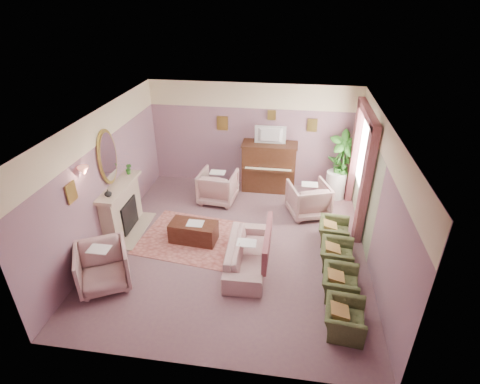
# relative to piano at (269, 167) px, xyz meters

# --- Properties ---
(floor) EXTENTS (5.50, 6.00, 0.01)m
(floor) POSITION_rel_piano_xyz_m (-0.50, -2.68, -0.65)
(floor) COLOR #7C5961
(floor) RESTS_ON ground
(ceiling) EXTENTS (5.50, 6.00, 0.01)m
(ceiling) POSITION_rel_piano_xyz_m (-0.50, -2.68, 2.15)
(ceiling) COLOR white
(ceiling) RESTS_ON wall_back
(wall_back) EXTENTS (5.50, 0.02, 2.80)m
(wall_back) POSITION_rel_piano_xyz_m (-0.50, 0.32, 0.75)
(wall_back) COLOR slate
(wall_back) RESTS_ON floor
(wall_front) EXTENTS (5.50, 0.02, 2.80)m
(wall_front) POSITION_rel_piano_xyz_m (-0.50, -5.68, 0.75)
(wall_front) COLOR slate
(wall_front) RESTS_ON floor
(wall_left) EXTENTS (0.02, 6.00, 2.80)m
(wall_left) POSITION_rel_piano_xyz_m (-3.25, -2.68, 0.75)
(wall_left) COLOR slate
(wall_left) RESTS_ON floor
(wall_right) EXTENTS (0.02, 6.00, 2.80)m
(wall_right) POSITION_rel_piano_xyz_m (2.25, -2.68, 0.75)
(wall_right) COLOR slate
(wall_right) RESTS_ON floor
(picture_rail_band) EXTENTS (5.50, 0.01, 0.65)m
(picture_rail_band) POSITION_rel_piano_xyz_m (-0.50, 0.31, 1.82)
(picture_rail_band) COLOR #FFF1C1
(picture_rail_band) RESTS_ON wall_back
(stripe_panel) EXTENTS (0.01, 3.00, 2.15)m
(stripe_panel) POSITION_rel_piano_xyz_m (2.23, -1.38, 0.42)
(stripe_panel) COLOR #AFBC95
(stripe_panel) RESTS_ON wall_right
(fireplace_surround) EXTENTS (0.30, 1.40, 1.10)m
(fireplace_surround) POSITION_rel_piano_xyz_m (-3.09, -2.48, -0.10)
(fireplace_surround) COLOR #C2AD91
(fireplace_surround) RESTS_ON floor
(fireplace_inset) EXTENTS (0.18, 0.72, 0.68)m
(fireplace_inset) POSITION_rel_piano_xyz_m (-2.99, -2.48, -0.25)
(fireplace_inset) COLOR black
(fireplace_inset) RESTS_ON floor
(fire_ember) EXTENTS (0.06, 0.54, 0.10)m
(fire_ember) POSITION_rel_piano_xyz_m (-2.95, -2.48, -0.43)
(fire_ember) COLOR orange
(fire_ember) RESTS_ON floor
(mantel_shelf) EXTENTS (0.40, 1.55, 0.07)m
(mantel_shelf) POSITION_rel_piano_xyz_m (-3.06, -2.48, 0.47)
(mantel_shelf) COLOR #C2AD91
(mantel_shelf) RESTS_ON fireplace_surround
(hearth) EXTENTS (0.55, 1.50, 0.02)m
(hearth) POSITION_rel_piano_xyz_m (-2.89, -2.48, -0.64)
(hearth) COLOR #C2AD91
(hearth) RESTS_ON floor
(mirror_frame) EXTENTS (0.04, 0.72, 1.20)m
(mirror_frame) POSITION_rel_piano_xyz_m (-3.20, -2.48, 1.15)
(mirror_frame) COLOR #B39E44
(mirror_frame) RESTS_ON wall_left
(mirror_glass) EXTENTS (0.01, 0.60, 1.06)m
(mirror_glass) POSITION_rel_piano_xyz_m (-3.17, -2.48, 1.15)
(mirror_glass) COLOR white
(mirror_glass) RESTS_ON wall_left
(sconce_shade) EXTENTS (0.20, 0.20, 0.16)m
(sconce_shade) POSITION_rel_piano_xyz_m (-3.12, -3.53, 1.33)
(sconce_shade) COLOR #F18065
(sconce_shade) RESTS_ON wall_left
(piano) EXTENTS (1.40, 0.60, 1.30)m
(piano) POSITION_rel_piano_xyz_m (0.00, 0.00, 0.00)
(piano) COLOR #3D2113
(piano) RESTS_ON floor
(piano_keyshelf) EXTENTS (1.30, 0.12, 0.06)m
(piano_keyshelf) POSITION_rel_piano_xyz_m (-0.00, -0.35, 0.07)
(piano_keyshelf) COLOR #3D2113
(piano_keyshelf) RESTS_ON piano
(piano_keys) EXTENTS (1.20, 0.08, 0.02)m
(piano_keys) POSITION_rel_piano_xyz_m (0.00, -0.35, 0.11)
(piano_keys) COLOR white
(piano_keys) RESTS_ON piano
(piano_top) EXTENTS (1.45, 0.65, 0.04)m
(piano_top) POSITION_rel_piano_xyz_m (0.00, 0.00, 0.66)
(piano_top) COLOR #3D2113
(piano_top) RESTS_ON piano
(television) EXTENTS (0.80, 0.12, 0.48)m
(television) POSITION_rel_piano_xyz_m (0.00, -0.05, 0.95)
(television) COLOR black
(television) RESTS_ON piano
(print_back_left) EXTENTS (0.30, 0.03, 0.38)m
(print_back_left) POSITION_rel_piano_xyz_m (-1.30, 0.28, 1.07)
(print_back_left) COLOR #B39E44
(print_back_left) RESTS_ON wall_back
(print_back_right) EXTENTS (0.26, 0.03, 0.34)m
(print_back_right) POSITION_rel_piano_xyz_m (1.05, 0.28, 1.13)
(print_back_right) COLOR #B39E44
(print_back_right) RESTS_ON wall_back
(print_back_mid) EXTENTS (0.22, 0.03, 0.26)m
(print_back_mid) POSITION_rel_piano_xyz_m (0.00, 0.28, 1.35)
(print_back_mid) COLOR #B39E44
(print_back_mid) RESTS_ON wall_back
(print_left_wall) EXTENTS (0.03, 0.28, 0.36)m
(print_left_wall) POSITION_rel_piano_xyz_m (-3.21, -3.88, 1.07)
(print_left_wall) COLOR #B39E44
(print_left_wall) RESTS_ON wall_left
(window_blind) EXTENTS (0.03, 1.40, 1.80)m
(window_blind) POSITION_rel_piano_xyz_m (2.20, -1.13, 1.05)
(window_blind) COLOR beige
(window_blind) RESTS_ON wall_right
(curtain_left) EXTENTS (0.16, 0.34, 2.60)m
(curtain_left) POSITION_rel_piano_xyz_m (2.12, -2.05, 0.65)
(curtain_left) COLOR #8D4950
(curtain_left) RESTS_ON floor
(curtain_right) EXTENTS (0.16, 0.34, 2.60)m
(curtain_right) POSITION_rel_piano_xyz_m (2.12, -0.21, 0.65)
(curtain_right) COLOR #8D4950
(curtain_right) RESTS_ON floor
(pelmet) EXTENTS (0.16, 2.20, 0.16)m
(pelmet) POSITION_rel_piano_xyz_m (2.12, -1.13, 1.91)
(pelmet) COLOR #8D4950
(pelmet) RESTS_ON wall_right
(mantel_plant) EXTENTS (0.16, 0.16, 0.28)m
(mantel_plant) POSITION_rel_piano_xyz_m (-3.05, -1.93, 0.64)
(mantel_plant) COLOR #2B7021
(mantel_plant) RESTS_ON mantel_shelf
(mantel_vase) EXTENTS (0.16, 0.16, 0.16)m
(mantel_vase) POSITION_rel_piano_xyz_m (-3.05, -2.98, 0.58)
(mantel_vase) COLOR #FFF1C1
(mantel_vase) RESTS_ON mantel_shelf
(area_rug) EXTENTS (2.70, 2.09, 0.01)m
(area_rug) POSITION_rel_piano_xyz_m (-1.32, -2.60, -0.64)
(area_rug) COLOR #B1625A
(area_rug) RESTS_ON floor
(coffee_table) EXTENTS (1.04, 0.59, 0.45)m
(coffee_table) POSITION_rel_piano_xyz_m (-1.41, -2.66, -0.43)
(coffee_table) COLOR #3F1E14
(coffee_table) RESTS_ON floor
(table_paper) EXTENTS (0.35, 0.28, 0.01)m
(table_paper) POSITION_rel_piano_xyz_m (-1.36, -2.66, -0.20)
(table_paper) COLOR silver
(table_paper) RESTS_ON coffee_table
(sofa) EXTENTS (0.62, 1.86, 0.75)m
(sofa) POSITION_rel_piano_xyz_m (-0.17, -3.29, -0.27)
(sofa) COLOR #C19995
(sofa) RESTS_ON floor
(sofa_throw) EXTENTS (0.09, 1.41, 0.52)m
(sofa_throw) POSITION_rel_piano_xyz_m (0.23, -3.29, -0.05)
(sofa_throw) COLOR #8D4950
(sofa_throw) RESTS_ON sofa
(floral_armchair_left) EXTENTS (0.88, 0.88, 0.92)m
(floral_armchair_left) POSITION_rel_piano_xyz_m (-1.23, -0.86, -0.19)
(floral_armchair_left) COLOR #C19995
(floral_armchair_left) RESTS_ON floor
(floral_armchair_right) EXTENTS (0.88, 0.88, 0.92)m
(floral_armchair_right) POSITION_rel_piano_xyz_m (1.05, -1.18, -0.19)
(floral_armchair_right) COLOR #C19995
(floral_armchair_right) RESTS_ON floor
(floral_armchair_front) EXTENTS (0.88, 0.88, 0.92)m
(floral_armchair_front) POSITION_rel_piano_xyz_m (-2.68, -4.25, -0.19)
(floral_armchair_front) COLOR #C19995
(floral_armchair_front) RESTS_ON floor
(olive_chair_a) EXTENTS (0.52, 0.73, 0.63)m
(olive_chair_a) POSITION_rel_piano_xyz_m (1.60, -4.68, -0.33)
(olive_chair_a) COLOR #49532C
(olive_chair_a) RESTS_ON floor
(olive_chair_b) EXTENTS (0.52, 0.73, 0.63)m
(olive_chair_b) POSITION_rel_piano_xyz_m (1.60, -3.86, -0.33)
(olive_chair_b) COLOR #49532C
(olive_chair_b) RESTS_ON floor
(olive_chair_c) EXTENTS (0.52, 0.73, 0.63)m
(olive_chair_c) POSITION_rel_piano_xyz_m (1.60, -3.04, -0.33)
(olive_chair_c) COLOR #49532C
(olive_chair_c) RESTS_ON floor
(olive_chair_d) EXTENTS (0.52, 0.73, 0.63)m
(olive_chair_d) POSITION_rel_piano_xyz_m (1.60, -2.22, -0.33)
(olive_chair_d) COLOR #49532C
(olive_chair_d) RESTS_ON floor
(side_table) EXTENTS (0.52, 0.52, 0.70)m
(side_table) POSITION_rel_piano_xyz_m (1.78, -0.17, -0.30)
(side_table) COLOR white
(side_table) RESTS_ON floor
(side_plant_big) EXTENTS (0.30, 0.30, 0.34)m
(side_plant_big) POSITION_rel_piano_xyz_m (1.78, -0.17, 0.22)
(side_plant_big) COLOR #2B7021
(side_plant_big) RESTS_ON side_table
(side_plant_small) EXTENTS (0.16, 0.16, 0.28)m
(side_plant_small) POSITION_rel_piano_xyz_m (1.90, -0.27, 0.19)
(side_plant_small) COLOR #2B7021
(side_plant_small) RESTS_ON side_table
(palm_pot) EXTENTS (0.34, 0.34, 0.34)m
(palm_pot) POSITION_rel_piano_xyz_m (1.88, -0.08, -0.48)
(palm_pot) COLOR brown
(palm_pot) RESTS_ON floor
(palm_plant) EXTENTS (0.76, 0.76, 1.44)m
(palm_plant) POSITION_rel_piano_xyz_m (1.88, -0.08, 0.41)
(palm_plant) COLOR #2B7021
(palm_plant) RESTS_ON palm_pot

